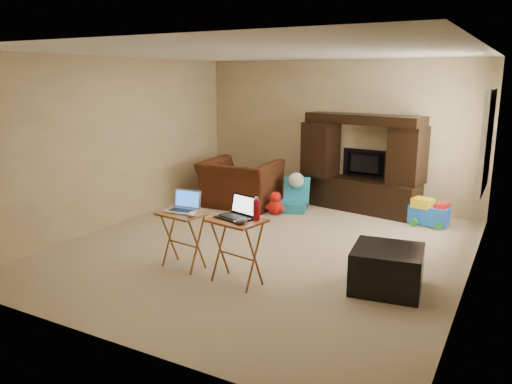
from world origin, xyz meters
The scene contains 22 objects.
floor centered at (0.00, 0.00, 0.00)m, with size 5.50×5.50×0.00m, color tan.
ceiling centered at (0.00, 0.00, 2.50)m, with size 5.50×5.50×0.00m, color silver.
wall_back centered at (0.00, 2.75, 1.25)m, with size 5.00×5.00×0.00m, color tan.
wall_front centered at (0.00, -2.75, 1.25)m, with size 5.00×5.00×0.00m, color tan.
wall_left centered at (-2.50, 0.00, 1.25)m, with size 5.50×5.50×0.00m, color tan.
wall_right centered at (2.50, 0.00, 1.25)m, with size 5.50×5.50×0.00m, color tan.
window_pane centered at (2.48, 1.55, 1.40)m, with size 1.20×1.20×0.00m, color white.
window_frame centered at (2.46, 1.55, 1.40)m, with size 0.06×1.14×1.34m, color white.
entertainment_center centered at (0.54, 2.47, 0.81)m, with size 1.98×0.49×1.62m, color black.
television centered at (0.54, 2.62, 0.77)m, with size 0.82×0.11×0.47m, color black.
recliner centered at (-1.37, 1.74, 0.40)m, with size 1.24×1.08×0.80m, color #48220F.
child_rocker centered at (-0.43, 1.86, 0.28)m, with size 0.43×0.49×0.57m, color teal, non-canonical shape.
plush_toy centered at (-0.59, 1.54, 0.19)m, with size 0.35×0.29×0.39m, color red, non-canonical shape.
push_toy centered at (1.73, 2.11, 0.21)m, with size 0.56×0.40×0.42m, color blue, non-canonical shape.
ottoman centered at (1.77, -0.53, 0.23)m, with size 0.71×0.71×0.46m, color black.
tray_table_left centered at (-0.51, -1.06, 0.34)m, with size 0.52×0.41×0.67m, color #9E5E26.
tray_table_right centered at (0.29, -1.16, 0.36)m, with size 0.56×0.45×0.73m, color #A85928.
laptop_left centered at (-0.54, -1.03, 0.79)m, with size 0.35×0.29×0.24m, color #ADADB2.
laptop_right centered at (0.25, -1.14, 0.85)m, with size 0.38×0.31×0.24m, color black.
mouse_left centered at (-0.32, -1.13, 0.70)m, with size 0.09×0.14×0.06m, color white.
mouse_right centered at (0.42, -1.28, 0.76)m, with size 0.09×0.15×0.06m, color #434449.
water_bottle centered at (0.49, -1.08, 0.84)m, with size 0.07×0.07×0.22m, color red.
Camera 1 is at (2.93, -5.55, 2.22)m, focal length 35.00 mm.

